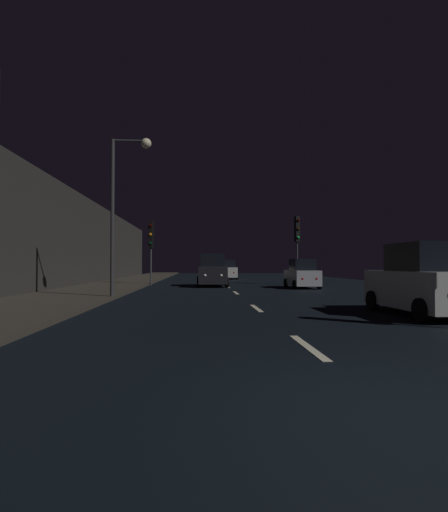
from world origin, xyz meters
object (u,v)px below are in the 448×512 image
at_px(traffic_light_far_right, 297,235).
at_px(car_distant_taillights, 228,270).
at_px(car_approaching_headlights, 212,271).
at_px(car_parked_right_near, 423,282).
at_px(car_parked_right_far, 302,275).
at_px(traffic_light_far_left, 151,239).
at_px(streetlamp_overhead, 124,191).

height_order(traffic_light_far_right, car_distant_taillights, traffic_light_far_right).
distance_m(car_approaching_headlights, car_parked_right_near, 17.09).
height_order(car_approaching_headlights, car_parked_right_far, car_approaching_headlights).
bearing_deg(car_distant_taillights, traffic_light_far_left, 152.03).
relative_size(traffic_light_far_right, car_distant_taillights, 1.29).
distance_m(car_distant_taillights, car_parked_right_far, 16.68).
bearing_deg(car_parked_right_far, car_approaching_headlights, 66.24).
xyz_separation_m(traffic_light_far_right, traffic_light_far_left, (-10.78, -0.27, -0.39)).
distance_m(traffic_light_far_right, car_parked_right_near, 18.26).
distance_m(traffic_light_far_right, traffic_light_far_left, 10.80).
bearing_deg(streetlamp_overhead, traffic_light_far_left, 91.32).
bearing_deg(traffic_light_far_right, streetlamp_overhead, -54.20).
bearing_deg(traffic_light_far_right, traffic_light_far_left, -102.09).
distance_m(traffic_light_far_left, car_parked_right_near, 20.51).
bearing_deg(traffic_light_far_right, car_approaching_headlights, -87.12).
xyz_separation_m(traffic_light_far_right, car_approaching_headlights, (-6.43, -1.89, -2.69)).
bearing_deg(car_approaching_headlights, traffic_light_far_right, 106.39).
distance_m(streetlamp_overhead, car_parked_right_near, 11.88).
xyz_separation_m(car_distant_taillights, car_parked_right_far, (3.50, -16.30, -0.07)).
height_order(car_distant_taillights, car_parked_right_near, car_parked_right_near).
distance_m(streetlamp_overhead, car_distant_taillights, 25.22).
bearing_deg(traffic_light_far_left, streetlamp_overhead, 9.67).
relative_size(traffic_light_far_right, car_parked_right_near, 1.22).
relative_size(streetlamp_overhead, car_approaching_headlights, 1.54).
relative_size(traffic_light_far_left, car_distant_taillights, 1.17).
xyz_separation_m(streetlamp_overhead, car_parked_right_far, (9.70, 7.86, -3.74)).
bearing_deg(car_approaching_headlights, streetlamp_overhead, -21.56).
distance_m(streetlamp_overhead, car_approaching_headlights, 11.67).
xyz_separation_m(traffic_light_far_left, streetlamp_overhead, (0.28, -11.96, 1.26)).
bearing_deg(car_approaching_headlights, car_parked_right_far, 66.24).
height_order(car_approaching_headlights, car_parked_right_near, car_approaching_headlights).
bearing_deg(traffic_light_far_left, car_parked_right_near, 37.68).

